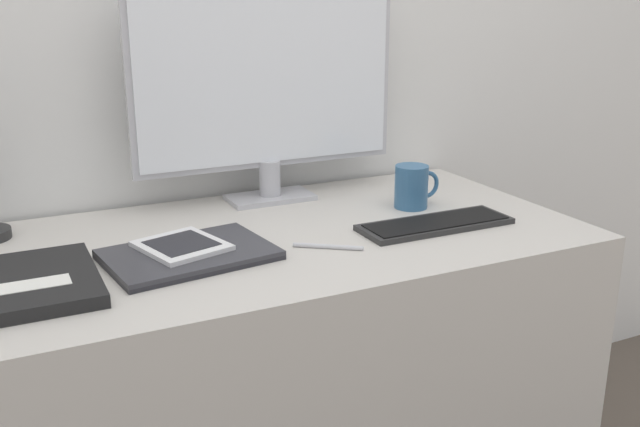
% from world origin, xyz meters
% --- Properties ---
extents(wall_back, '(3.60, 0.05, 2.40)m').
position_xyz_m(wall_back, '(0.00, 0.58, 1.20)').
color(wall_back, silver).
rests_on(wall_back, ground_plane).
extents(desk, '(1.27, 0.67, 0.75)m').
position_xyz_m(desk, '(0.00, 0.20, 0.37)').
color(desk, beige).
rests_on(desk, ground_plane).
extents(monitor, '(0.65, 0.11, 0.51)m').
position_xyz_m(monitor, '(0.08, 0.45, 1.02)').
color(monitor, '#B7B7BC').
rests_on(monitor, desk).
extents(keyboard, '(0.34, 0.11, 0.01)m').
position_xyz_m(keyboard, '(0.32, 0.10, 0.75)').
color(keyboard, '#282828').
rests_on(keyboard, desk).
extents(laptop, '(0.33, 0.25, 0.02)m').
position_xyz_m(laptop, '(-0.21, 0.14, 0.76)').
color(laptop, '#232328').
rests_on(laptop, desk).
extents(ereader, '(0.18, 0.19, 0.01)m').
position_xyz_m(ereader, '(-0.22, 0.16, 0.77)').
color(ereader, white).
rests_on(ereader, laptop).
extents(notebook, '(0.21, 0.28, 0.03)m').
position_xyz_m(notebook, '(-0.49, 0.12, 0.76)').
color(notebook, black).
rests_on(notebook, desk).
extents(coffee_mug, '(0.11, 0.08, 0.10)m').
position_xyz_m(coffee_mug, '(0.35, 0.25, 0.80)').
color(coffee_mug, '#336089').
rests_on(coffee_mug, desk).
extents(pen, '(0.12, 0.09, 0.01)m').
position_xyz_m(pen, '(0.05, 0.08, 0.75)').
color(pen, silver).
rests_on(pen, desk).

